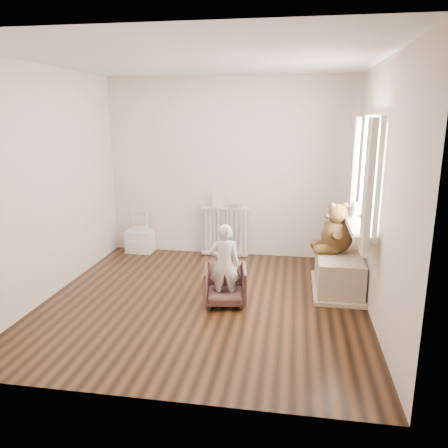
% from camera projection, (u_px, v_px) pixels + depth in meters
% --- Properties ---
extents(floor, '(3.60, 3.60, 0.01)m').
position_uv_depth(floor, '(205.00, 301.00, 4.97)').
color(floor, black).
rests_on(floor, ground).
extents(ceiling, '(3.60, 3.60, 0.01)m').
position_uv_depth(ceiling, '(202.00, 59.00, 4.34)').
color(ceiling, white).
rests_on(ceiling, ground).
extents(back_wall, '(3.60, 0.02, 2.60)m').
position_uv_depth(back_wall, '(229.00, 168.00, 6.38)').
color(back_wall, '#EDE5CE').
rests_on(back_wall, ground).
extents(front_wall, '(3.60, 0.02, 2.60)m').
position_uv_depth(front_wall, '(148.00, 231.00, 2.93)').
color(front_wall, '#EDE5CE').
rests_on(front_wall, ground).
extents(left_wall, '(0.02, 3.60, 2.60)m').
position_uv_depth(left_wall, '(48.00, 184.00, 4.94)').
color(left_wall, '#EDE5CE').
rests_on(left_wall, ground).
extents(right_wall, '(0.02, 3.60, 2.60)m').
position_uv_depth(right_wall, '(379.00, 193.00, 4.37)').
color(right_wall, '#EDE5CE').
rests_on(right_wall, ground).
extents(window, '(0.03, 0.90, 1.10)m').
position_uv_depth(window, '(371.00, 174.00, 4.63)').
color(window, white).
rests_on(window, right_wall).
extents(window_sill, '(0.22, 1.10, 0.06)m').
position_uv_depth(window_sill, '(358.00, 227.00, 4.78)').
color(window_sill, silver).
rests_on(window_sill, right_wall).
extents(curtain_left, '(0.06, 0.26, 1.30)m').
position_uv_depth(curtain_left, '(368.00, 188.00, 4.11)').
color(curtain_left, beige).
rests_on(curtain_left, right_wall).
extents(curtain_right, '(0.06, 0.26, 1.30)m').
position_uv_depth(curtain_right, '(354.00, 173.00, 5.20)').
color(curtain_right, beige).
rests_on(curtain_right, right_wall).
extents(radiator, '(0.70, 0.13, 0.74)m').
position_uv_depth(radiator, '(225.00, 230.00, 6.49)').
color(radiator, silver).
rests_on(radiator, floor).
extents(paper_doll, '(0.15, 0.01, 0.26)m').
position_uv_depth(paper_doll, '(218.00, 199.00, 6.39)').
color(paper_doll, beige).
rests_on(paper_doll, radiator).
extents(tin_a, '(0.09, 0.09, 0.05)m').
position_uv_depth(tin_a, '(232.00, 206.00, 6.38)').
color(tin_a, '#A59E8C').
rests_on(tin_a, radiator).
extents(tin_b, '(0.08, 0.08, 0.05)m').
position_uv_depth(tin_b, '(238.00, 207.00, 6.37)').
color(tin_b, '#A59E8C').
rests_on(tin_b, radiator).
extents(toy_vanity, '(0.40, 0.28, 0.62)m').
position_uv_depth(toy_vanity, '(140.00, 234.00, 6.70)').
color(toy_vanity, silver).
rests_on(toy_vanity, floor).
extents(armchair, '(0.53, 0.54, 0.43)m').
position_uv_depth(armchair, '(225.00, 285.00, 4.86)').
color(armchair, brown).
rests_on(armchair, floor).
extents(child, '(0.36, 0.27, 0.91)m').
position_uv_depth(child, '(224.00, 265.00, 4.75)').
color(child, silver).
rests_on(child, armchair).
extents(toy_bench, '(0.51, 0.97, 0.45)m').
position_uv_depth(toy_bench, '(338.00, 274.00, 5.23)').
color(toy_bench, '#C3AD8E').
rests_on(toy_bench, floor).
extents(teddy_bear, '(0.53, 0.43, 0.59)m').
position_uv_depth(teddy_bear, '(337.00, 234.00, 5.22)').
color(teddy_bear, '#34200E').
rests_on(teddy_bear, toy_bench).
extents(plush_cat, '(0.19, 0.25, 0.19)m').
position_uv_depth(plush_cat, '(354.00, 208.00, 5.08)').
color(plush_cat, '#69605A').
rests_on(plush_cat, window_sill).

